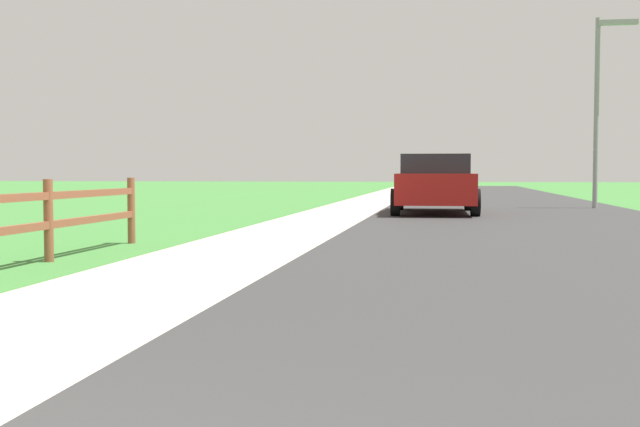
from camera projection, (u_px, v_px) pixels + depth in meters
name	position (u px, v px, depth m)	size (l,w,h in m)	color
ground_plane	(392.00, 204.00, 26.53)	(120.00, 120.00, 0.00)	#3D7C36
road_asphalt	(495.00, 202.00, 27.95)	(7.00, 66.00, 0.01)	#323232
curb_concrete	(314.00, 201.00, 28.98)	(6.00, 66.00, 0.01)	beige
grass_verge	(274.00, 201.00, 29.22)	(5.00, 66.00, 0.00)	#3D7C36
parked_suv_red	(435.00, 183.00, 20.40)	(2.22, 4.86, 1.50)	maroon
street_lamp	(601.00, 93.00, 22.94)	(1.17, 0.20, 5.52)	gray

